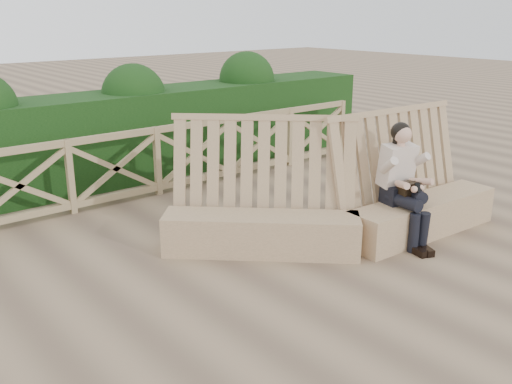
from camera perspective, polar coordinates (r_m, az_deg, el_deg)
ground at (r=6.29m, az=0.91°, el=-9.06°), size 60.00×60.00×0.00m
bench at (r=7.33m, az=8.71°, el=-1.83°), size 4.28×2.37×1.62m
woman at (r=7.36m, az=14.51°, el=1.20°), size 0.55×0.95×1.52m
guardrail at (r=8.88m, az=-13.85°, el=2.31°), size 10.10×0.09×1.10m
hedge at (r=9.91m, az=-17.01°, el=4.79°), size 12.00×1.20×1.50m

